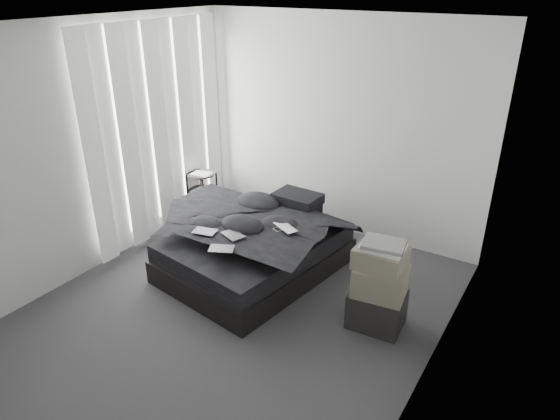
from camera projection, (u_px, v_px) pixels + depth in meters
The scene contains 24 objects.
floor at pixel (236, 310), 4.83m from camera, with size 3.60×4.20×0.01m, color #343436.
ceiling at pixel (223, 25), 3.73m from camera, with size 3.60×4.20×0.01m, color white.
wall_back at pixel (339, 128), 5.89m from camera, with size 3.60×0.01×2.60m, color silver.
wall_left at pixel (92, 150), 5.15m from camera, with size 0.01×4.20×2.60m, color silver.
wall_right at pixel (440, 239), 3.41m from camera, with size 0.01×4.20×2.60m, color silver.
window_left at pixel (156, 126), 5.81m from camera, with size 0.02×2.00×2.30m, color white.
curtain_left at pixel (159, 132), 5.81m from camera, with size 0.06×2.12×2.48m, color white.
bed at pixel (255, 260), 5.43m from camera, with size 1.40×1.84×0.25m, color black.
mattress at pixel (255, 242), 5.34m from camera, with size 1.34×1.79×0.20m, color black.
duvet at pixel (252, 226), 5.22m from camera, with size 1.36×1.58×0.21m, color black.
pillow_lower at pixel (294, 206), 5.79m from camera, with size 0.55×0.38×0.13m, color black.
pillow_upper at pixel (297, 198), 5.69m from camera, with size 0.52×0.36×0.12m, color black.
laptop at pixel (282, 223), 5.03m from camera, with size 0.30×0.19×0.02m, color silver.
comic_a at pixel (204, 225), 5.00m from camera, with size 0.23×0.15×0.01m, color black.
comic_b at pixel (233, 228), 4.93m from camera, with size 0.23×0.15×0.01m, color black.
comic_c at pixel (221, 241), 4.67m from camera, with size 0.23×0.15×0.01m, color black.
side_stand at pixel (203, 197), 6.49m from camera, with size 0.35×0.35×0.64m, color black.
papers at pixel (201, 174), 6.34m from camera, with size 0.25×0.18×0.01m, color white.
floor_books at pixel (196, 243), 5.89m from camera, with size 0.14×0.20×0.14m, color black.
box_lower at pixel (377, 309), 4.55m from camera, with size 0.48×0.37×0.35m, color black.
box_mid at pixel (380, 281), 4.40m from camera, with size 0.45×0.35×0.27m, color #605B4B.
box_upper at pixel (381, 258), 4.32m from camera, with size 0.43×0.34×0.19m, color #605B4B.
art_book_white at pixel (383, 247), 4.27m from camera, with size 0.36×0.29×0.04m, color silver.
art_book_snake at pixel (384, 244), 4.24m from camera, with size 0.35×0.28×0.03m, color silver.
Camera 1 is at (2.48, -3.12, 2.93)m, focal length 32.00 mm.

